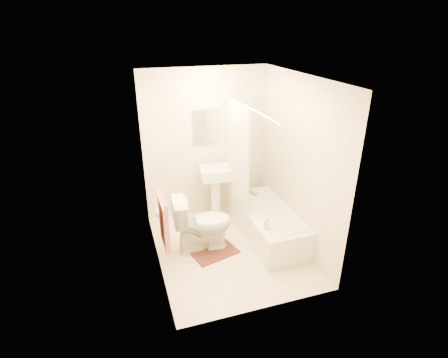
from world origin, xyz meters
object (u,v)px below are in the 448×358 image
object	(u,v)px
bathtub	(268,223)
bath_mat	(213,251)
toilet	(202,223)
sink	(216,190)
soap_bottle	(267,222)

from	to	relation	value
bathtub	bath_mat	size ratio (longest dim) A/B	2.52
toilet	sink	bearing A→B (deg)	-24.74
bath_mat	soap_bottle	distance (m)	0.90
toilet	bath_mat	size ratio (longest dim) A/B	1.33
sink	soap_bottle	size ratio (longest dim) A/B	5.20
bathtub	bath_mat	distance (m)	0.93
toilet	soap_bottle	distance (m)	0.91
sink	bathtub	bearing A→B (deg)	-48.48
sink	soap_bottle	world-z (taller)	sink
toilet	sink	world-z (taller)	sink
bath_mat	soap_bottle	world-z (taller)	soap_bottle
bathtub	toilet	bearing A→B (deg)	179.74
toilet	bathtub	size ratio (longest dim) A/B	0.53
bathtub	soap_bottle	bearing A→B (deg)	-117.38
bath_mat	soap_bottle	size ratio (longest dim) A/B	3.32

